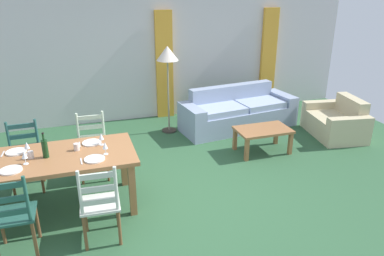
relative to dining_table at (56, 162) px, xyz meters
The scene contains 27 objects.
ground_plane 1.61m from the dining_table, ahead, with size 9.60×9.60×0.02m, color #2E5836.
wall_far 3.55m from the dining_table, 65.27° to the left, with size 9.60×0.16×2.70m, color silver.
curtain_panel_left 3.72m from the dining_table, 54.95° to the left, with size 0.35×0.08×2.20m, color gold.
curtain_panel_right 5.46m from the dining_table, 33.78° to the left, with size 0.35×0.08×2.20m, color gold.
dining_table is the anchor object (origin of this frame).
dining_chair_near_left 0.86m from the dining_table, 120.26° to the right, with size 0.43×0.41×0.96m.
dining_chair_near_right 0.92m from the dining_table, 60.79° to the right, with size 0.44×0.42×0.96m.
dining_chair_far_left 0.85m from the dining_table, 120.80° to the left, with size 0.43×0.41×0.96m.
dining_chair_far_right 0.93m from the dining_table, 58.96° to the left, with size 0.44×0.42×0.96m.
dinner_plate_near_left 0.52m from the dining_table, 150.95° to the right, with size 0.24×0.24×0.02m, color white.
dinner_plate_near_right 0.52m from the dining_table, 29.05° to the right, with size 0.24×0.24×0.02m, color white.
fork_near_right 0.40m from the dining_table, 39.81° to the right, with size 0.02×0.17×0.01m, color silver.
dinner_plate_far_left 0.52m from the dining_table, 150.95° to the left, with size 0.24×0.24×0.02m, color white.
fork_far_left 0.66m from the dining_table, 157.38° to the left, with size 0.02×0.17×0.01m, color silver.
dinner_plate_far_right 0.52m from the dining_table, 29.05° to the left, with size 0.24×0.24×0.02m, color white.
fork_far_right 0.40m from the dining_table, 39.81° to the left, with size 0.02×0.17×0.01m, color silver.
wine_bottle 0.22m from the dining_table, behind, with size 0.07×0.07×0.32m.
wine_glass_near_left 0.38m from the dining_table, 158.46° to the right, with size 0.06×0.06×0.16m.
wine_glass_near_right 0.64m from the dining_table, 13.29° to the right, with size 0.06×0.06×0.16m.
wine_glass_far_left 0.39m from the dining_table, 153.08° to the left, with size 0.06×0.06×0.16m.
wine_glass_far_right 0.62m from the dining_table, 15.35° to the left, with size 0.06×0.06×0.16m.
coffee_cup_primary 0.31m from the dining_table, 18.96° to the left, with size 0.07×0.07×0.09m, color beige.
coffee_cup_secondary 0.29m from the dining_table, behind, with size 0.07×0.07×0.09m, color beige.
couch 3.88m from the dining_table, 30.82° to the left, with size 2.36×1.08×0.80m.
coffee_table 3.34m from the dining_table, 13.26° to the left, with size 0.90×0.56×0.42m.
armchair_upholstered 5.06m from the dining_table, 11.46° to the left, with size 0.97×1.27×0.72m.
standing_lamp 3.02m from the dining_table, 47.63° to the left, with size 0.40×0.40×1.64m.
Camera 1 is at (-1.12, -4.17, 2.68)m, focal length 34.49 mm.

